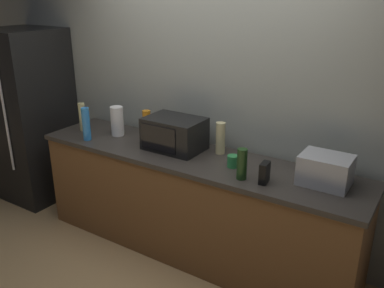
% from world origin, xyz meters
% --- Properties ---
extents(ground_plane, '(8.00, 8.00, 0.00)m').
position_xyz_m(ground_plane, '(0.00, 0.00, 0.00)').
color(ground_plane, tan).
extents(back_wall, '(6.40, 0.10, 2.70)m').
position_xyz_m(back_wall, '(0.00, 0.81, 1.35)').
color(back_wall, '#9EA399').
rests_on(back_wall, ground_plane).
extents(counter_run, '(2.84, 0.64, 0.90)m').
position_xyz_m(counter_run, '(0.00, 0.40, 0.45)').
color(counter_run, brown).
rests_on(counter_run, ground_plane).
extents(refrigerator, '(0.72, 0.73, 1.80)m').
position_xyz_m(refrigerator, '(-2.05, 0.40, 0.90)').
color(refrigerator, black).
rests_on(refrigerator, ground_plane).
extents(microwave, '(0.48, 0.35, 0.27)m').
position_xyz_m(microwave, '(-0.21, 0.45, 1.04)').
color(microwave, black).
rests_on(microwave, counter_run).
extents(toaster_oven, '(0.34, 0.26, 0.21)m').
position_xyz_m(toaster_oven, '(1.05, 0.46, 1.01)').
color(toaster_oven, '#B7BABF').
rests_on(toaster_oven, counter_run).
extents(paper_towel_roll, '(0.12, 0.12, 0.27)m').
position_xyz_m(paper_towel_roll, '(-0.85, 0.45, 1.04)').
color(paper_towel_roll, white).
rests_on(paper_towel_roll, counter_run).
extents(cordless_phone, '(0.06, 0.11, 0.15)m').
position_xyz_m(cordless_phone, '(0.69, 0.25, 0.98)').
color(cordless_phone, black).
rests_on(cordless_phone, counter_run).
extents(bottle_hand_soap, '(0.08, 0.08, 0.26)m').
position_xyz_m(bottle_hand_soap, '(0.17, 0.57, 1.03)').
color(bottle_hand_soap, beige).
rests_on(bottle_hand_soap, counter_run).
extents(bottle_vinegar, '(0.06, 0.06, 0.27)m').
position_xyz_m(bottle_vinegar, '(-1.22, 0.37, 1.03)').
color(bottle_vinegar, beige).
rests_on(bottle_vinegar, counter_run).
extents(bottle_spray_cleaner, '(0.07, 0.07, 0.30)m').
position_xyz_m(bottle_spray_cleaner, '(-0.99, 0.21, 1.05)').
color(bottle_spray_cleaner, '#338CE5').
rests_on(bottle_spray_cleaner, counter_run).
extents(bottle_wine, '(0.07, 0.07, 0.23)m').
position_xyz_m(bottle_wine, '(0.53, 0.22, 1.01)').
color(bottle_wine, '#1E3F19').
rests_on(bottle_wine, counter_run).
extents(bottle_dish_soap, '(0.07, 0.07, 0.25)m').
position_xyz_m(bottle_dish_soap, '(-0.58, 0.55, 1.03)').
color(bottle_dish_soap, orange).
rests_on(bottle_dish_soap, counter_run).
extents(mug_green, '(0.08, 0.08, 0.09)m').
position_xyz_m(mug_green, '(0.38, 0.37, 0.95)').
color(mug_green, '#2D8C47').
rests_on(mug_green, counter_run).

